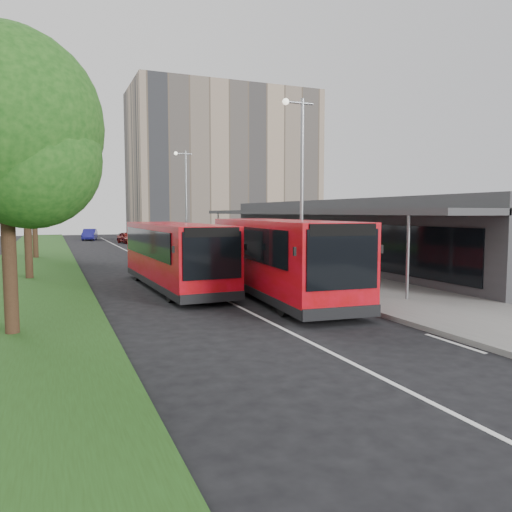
{
  "coord_description": "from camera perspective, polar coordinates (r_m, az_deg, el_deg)",
  "views": [
    {
      "loc": [
        -5.98,
        -17.45,
        3.28
      ],
      "look_at": [
        1.76,
        1.33,
        1.5
      ],
      "focal_mm": 35.0,
      "sensor_mm": 36.0,
      "label": 1
    }
  ],
  "objects": [
    {
      "name": "office_block",
      "position": [
        62.97,
        -3.87,
        10.2
      ],
      "size": [
        22.0,
        12.0,
        18.0
      ],
      "primitive_type": "cube",
      "color": "tan",
      "rests_on": "ground"
    },
    {
      "name": "tree_far",
      "position": [
        38.55,
        -24.12,
        7.18
      ],
      "size": [
        4.85,
        4.85,
        7.8
      ],
      "color": "#301F13",
      "rests_on": "ground"
    },
    {
      "name": "lane_centre_line",
      "position": [
        33.15,
        -11.91,
        -0.77
      ],
      "size": [
        0.12,
        70.0,
        0.01
      ],
      "primitive_type": "cube",
      "color": "silver",
      "rests_on": "ground"
    },
    {
      "name": "lamp_post_near",
      "position": [
        21.96,
        5.07,
        8.74
      ],
      "size": [
        1.44,
        0.28,
        8.0
      ],
      "color": "gray",
      "rests_on": "pavement"
    },
    {
      "name": "ground",
      "position": [
        18.73,
        -3.45,
        -5.08
      ],
      "size": [
        120.0,
        120.0,
        0.0
      ],
      "primitive_type": "plane",
      "color": "black",
      "rests_on": "ground"
    },
    {
      "name": "litter_bin",
      "position": [
        28.88,
        0.26,
        -0.26
      ],
      "size": [
        0.67,
        0.67,
        0.95
      ],
      "primitive_type": "cylinder",
      "rotation": [
        0.0,
        0.0,
        -0.33
      ],
      "color": "#3B2B18",
      "rests_on": "pavement"
    },
    {
      "name": "bollard",
      "position": [
        36.89,
        -4.82,
        0.97
      ],
      "size": [
        0.2,
        0.2,
        1.09
      ],
      "primitive_type": "cylinder",
      "rotation": [
        0.0,
        0.0,
        -0.13
      ],
      "color": "#F4A40C",
      "rests_on": "pavement"
    },
    {
      "name": "station_building",
      "position": [
        30.53,
        11.09,
        2.59
      ],
      "size": [
        7.7,
        26.0,
        4.0
      ],
      "color": "#323235",
      "rests_on": "ground"
    },
    {
      "name": "tree_near",
      "position": [
        14.66,
        -26.87,
        11.93
      ],
      "size": [
        4.99,
        4.99,
        8.02
      ],
      "color": "#301F13",
      "rests_on": "ground"
    },
    {
      "name": "pavement",
      "position": [
        39.44,
        -4.65,
        0.33
      ],
      "size": [
        5.0,
        80.0,
        0.15
      ],
      "primitive_type": "cube",
      "color": "slate",
      "rests_on": "ground"
    },
    {
      "name": "bus_second",
      "position": [
        21.69,
        -9.25,
        0.06
      ],
      "size": [
        2.84,
        9.97,
        2.8
      ],
      "rotation": [
        0.0,
        0.0,
        0.03
      ],
      "color": "red",
      "rests_on": "ground"
    },
    {
      "name": "car_far",
      "position": [
        62.46,
        -18.48,
        2.35
      ],
      "size": [
        2.14,
        4.24,
        1.33
      ],
      "primitive_type": "imported",
      "rotation": [
        0.0,
        0.0,
        -0.19
      ],
      "color": "navy",
      "rests_on": "ground"
    },
    {
      "name": "car_near",
      "position": [
        54.84,
        -14.45,
        2.06
      ],
      "size": [
        2.16,
        3.83,
        1.23
      ],
      "primitive_type": "imported",
      "rotation": [
        0.0,
        0.0,
        0.21
      ],
      "color": "#5D0F0D",
      "rests_on": "ground"
    },
    {
      "name": "grass_verge",
      "position": [
        37.6,
        -23.87,
        -0.35
      ],
      "size": [
        5.0,
        80.0,
        0.1
      ],
      "primitive_type": "cube",
      "color": "#224415",
      "rests_on": "ground"
    },
    {
      "name": "kerb_dashes",
      "position": [
        37.75,
        -8.09,
        -0.02
      ],
      "size": [
        0.12,
        56.0,
        0.01
      ],
      "color": "silver",
      "rests_on": "ground"
    },
    {
      "name": "bus_main",
      "position": [
        19.2,
        2.55,
        -0.22
      ],
      "size": [
        3.46,
        10.71,
        2.99
      ],
      "rotation": [
        0.0,
        0.0,
        -0.08
      ],
      "color": "red",
      "rests_on": "ground"
    },
    {
      "name": "lamp_post_far",
      "position": [
        40.74,
        -8.11,
        6.98
      ],
      "size": [
        1.44,
        0.28,
        8.0
      ],
      "color": "gray",
      "rests_on": "pavement"
    },
    {
      "name": "tree_mid",
      "position": [
        26.58,
        -24.87,
        8.41
      ],
      "size": [
        4.89,
        4.89,
        7.85
      ],
      "color": "#301F13",
      "rests_on": "ground"
    }
  ]
}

